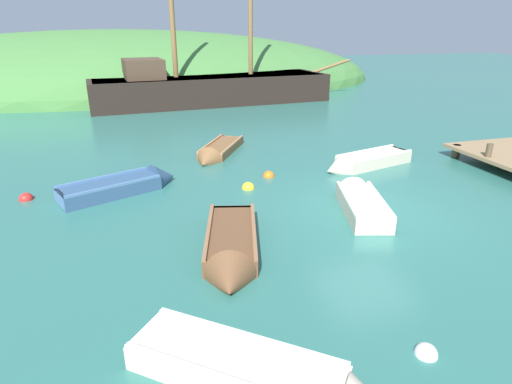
# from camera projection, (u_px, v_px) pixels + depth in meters

# --- Properties ---
(ground_plane) EXTENTS (120.00, 120.00, 0.00)m
(ground_plane) POSITION_uv_depth(u_px,v_px,m) (372.00, 210.00, 11.08)
(ground_plane) COLOR #2D6B60
(shore_hill) EXTENTS (46.17, 27.84, 8.76)m
(shore_hill) POSITION_uv_depth(u_px,v_px,m) (120.00, 82.00, 37.13)
(shore_hill) COLOR #477F3D
(shore_hill) RESTS_ON ground
(sailing_ship) EXTENTS (17.54, 5.43, 11.46)m
(sailing_ship) POSITION_uv_depth(u_px,v_px,m) (209.00, 93.00, 26.65)
(sailing_ship) COLOR black
(sailing_ship) RESTS_ON ground
(rowboat_near_dock) EXTENTS (3.55, 2.26, 0.97)m
(rowboat_near_dock) POSITION_uv_depth(u_px,v_px,m) (126.00, 187.00, 12.32)
(rowboat_near_dock) COLOR #335175
(rowboat_near_dock) RESTS_ON ground
(rowboat_portside) EXTENTS (3.61, 1.76, 0.86)m
(rowboat_portside) POSITION_uv_depth(u_px,v_px,m) (364.00, 163.00, 14.46)
(rowboat_portside) COLOR beige
(rowboat_portside) RESTS_ON ground
(rowboat_center) EXTENTS (1.72, 3.21, 0.89)m
(rowboat_center) POSITION_uv_depth(u_px,v_px,m) (359.00, 202.00, 11.20)
(rowboat_center) COLOR beige
(rowboat_center) RESTS_ON ground
(rowboat_far) EXTENTS (3.44, 3.03, 0.86)m
(rowboat_far) POSITION_uv_depth(u_px,v_px,m) (268.00, 382.00, 5.54)
(rowboat_far) COLOR beige
(rowboat_far) RESTS_ON ground
(rowboat_outer_left) EXTENTS (1.85, 3.56, 1.02)m
(rowboat_outer_left) POSITION_uv_depth(u_px,v_px,m) (231.00, 251.00, 8.80)
(rowboat_outer_left) COLOR brown
(rowboat_outer_left) RESTS_ON ground
(rowboat_outer_right) EXTENTS (2.58, 3.49, 0.93)m
(rowboat_outer_right) POSITION_uv_depth(u_px,v_px,m) (217.00, 153.00, 15.82)
(rowboat_outer_right) COLOR brown
(rowboat_outer_right) RESTS_ON ground
(buoy_yellow) EXTENTS (0.39, 0.39, 0.39)m
(buoy_yellow) POSITION_uv_depth(u_px,v_px,m) (248.00, 188.00, 12.59)
(buoy_yellow) COLOR yellow
(buoy_yellow) RESTS_ON ground
(buoy_red) EXTENTS (0.39, 0.39, 0.39)m
(buoy_red) POSITION_uv_depth(u_px,v_px,m) (26.00, 199.00, 11.78)
(buoy_red) COLOR red
(buoy_red) RESTS_ON ground
(buoy_white) EXTENTS (0.34, 0.34, 0.34)m
(buoy_white) POSITION_uv_depth(u_px,v_px,m) (426.00, 354.00, 6.20)
(buoy_white) COLOR white
(buoy_white) RESTS_ON ground
(buoy_orange) EXTENTS (0.37, 0.37, 0.37)m
(buoy_orange) POSITION_uv_depth(u_px,v_px,m) (269.00, 176.00, 13.60)
(buoy_orange) COLOR orange
(buoy_orange) RESTS_ON ground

